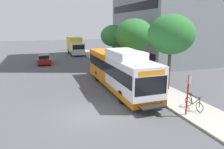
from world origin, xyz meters
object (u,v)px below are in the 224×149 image
at_px(parked_car_far_lane, 44,59).
at_px(box_truck_background, 75,45).
at_px(bus_stop_sign_pole, 188,92).
at_px(street_tree_mid_block, 134,35).
at_px(bicycle_parked, 194,103).
at_px(transit_bus, 119,70).
at_px(street_tree_near_stop, 171,35).
at_px(street_tree_far_block, 113,36).

bearing_deg(parked_car_far_lane, box_truck_background, 53.37).
height_order(bus_stop_sign_pole, street_tree_mid_block, street_tree_mid_block).
relative_size(bus_stop_sign_pole, bicycle_parked, 1.48).
relative_size(transit_bus, street_tree_near_stop, 1.91).
bearing_deg(transit_bus, street_tree_mid_block, 53.29).
height_order(street_tree_mid_block, parked_car_far_lane, street_tree_mid_block).
bearing_deg(transit_bus, street_tree_far_block, 72.52).
bearing_deg(parked_car_far_lane, bus_stop_sign_pole, -70.49).
bearing_deg(street_tree_near_stop, parked_car_far_lane, 119.94).
relative_size(bus_stop_sign_pole, street_tree_mid_block, 0.42).
height_order(street_tree_near_stop, box_truck_background, street_tree_near_stop).
xyz_separation_m(street_tree_near_stop, street_tree_mid_block, (-0.03, 7.11, -0.36)).
bearing_deg(parked_car_far_lane, transit_bus, -68.50).
distance_m(transit_bus, bus_stop_sign_pole, 7.21).
xyz_separation_m(parked_car_far_lane, box_truck_background, (6.08, 8.18, 1.08)).
relative_size(transit_bus, street_tree_far_block, 2.23).
relative_size(bus_stop_sign_pole, parked_car_far_lane, 0.58).
distance_m(bus_stop_sign_pole, box_truck_background, 30.55).
xyz_separation_m(street_tree_mid_block, parked_car_far_lane, (-9.92, 10.15, -3.85)).
height_order(transit_bus, bus_stop_sign_pole, transit_bus).
bearing_deg(street_tree_near_stop, street_tree_far_block, 89.40).
bearing_deg(bicycle_parked, street_tree_mid_block, 85.29).
bearing_deg(transit_bus, parked_car_far_lane, 111.50).
xyz_separation_m(bus_stop_sign_pole, street_tree_near_stop, (2.04, 5.05, 3.22)).
bearing_deg(parked_car_far_lane, street_tree_mid_block, -45.66).
relative_size(street_tree_far_block, parked_car_far_lane, 1.22).
distance_m(street_tree_mid_block, box_truck_background, 18.93).
bearing_deg(box_truck_background, street_tree_far_block, -69.35).
bearing_deg(bicycle_parked, parked_car_far_lane, 112.39).
height_order(bus_stop_sign_pole, street_tree_far_block, street_tree_far_block).
xyz_separation_m(bus_stop_sign_pole, street_tree_mid_block, (2.01, 12.16, 2.86)).
xyz_separation_m(street_tree_mid_block, street_tree_far_block, (0.18, 7.68, -0.50)).
height_order(transit_bus, street_tree_far_block, street_tree_far_block).
distance_m(bicycle_parked, parked_car_far_lane, 23.52).
height_order(bicycle_parked, street_tree_near_stop, street_tree_near_stop).
height_order(street_tree_near_stop, street_tree_far_block, street_tree_near_stop).
bearing_deg(bus_stop_sign_pole, transit_bus, 104.95).
height_order(transit_bus, street_tree_mid_block, street_tree_mid_block).
bearing_deg(bus_stop_sign_pole, street_tree_far_block, 83.69).
bearing_deg(bus_stop_sign_pole, parked_car_far_lane, 109.51).
xyz_separation_m(street_tree_near_stop, parked_car_far_lane, (-9.94, 17.26, -4.20)).
relative_size(bicycle_parked, parked_car_far_lane, 0.39).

